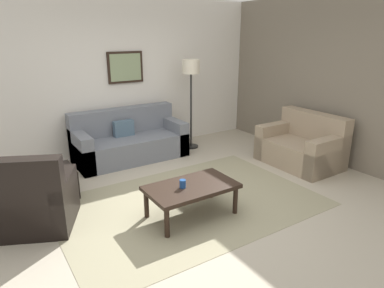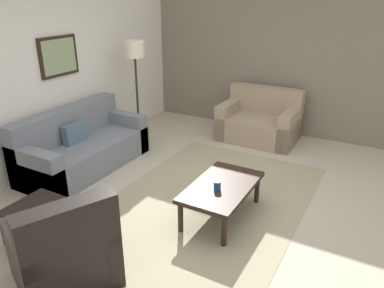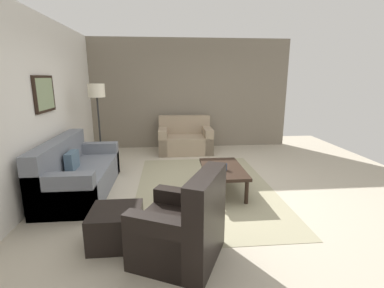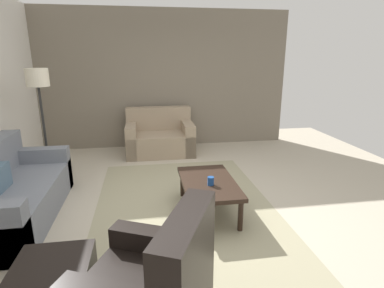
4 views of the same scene
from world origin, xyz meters
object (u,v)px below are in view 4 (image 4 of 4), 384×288
(couch_loveseat, at_px, (160,138))
(coffee_table, at_px, (208,185))
(ottoman, at_px, (54,286))
(lamp_standing, at_px, (39,89))
(couch_main, at_px, (6,197))
(cup, at_px, (211,181))

(couch_loveseat, distance_m, coffee_table, 2.63)
(ottoman, distance_m, coffee_table, 1.99)
(lamp_standing, bearing_deg, couch_main, 174.12)
(couch_main, xyz_separation_m, lamp_standing, (1.27, -0.13, 1.11))
(couch_main, bearing_deg, lamp_standing, -5.88)
(coffee_table, height_order, cup, cup)
(lamp_standing, bearing_deg, cup, -124.87)
(couch_loveseat, xyz_separation_m, cup, (-2.71, -0.45, 0.16))
(couch_main, height_order, cup, couch_main)
(coffee_table, bearing_deg, ottoman, 131.78)
(couch_loveseat, bearing_deg, cup, -170.63)
(ottoman, bearing_deg, couch_main, 31.15)
(couch_loveseat, distance_m, cup, 2.76)
(ottoman, height_order, coffee_table, coffee_table)
(couch_loveseat, xyz_separation_m, ottoman, (-3.91, 1.03, -0.10))
(couch_main, bearing_deg, ottoman, -148.85)
(couch_main, height_order, lamp_standing, lamp_standing)
(ottoman, height_order, lamp_standing, lamp_standing)
(ottoman, distance_m, cup, 1.92)
(cup, relative_size, lamp_standing, 0.06)
(cup, xyz_separation_m, lamp_standing, (1.57, 2.25, 0.95))
(coffee_table, relative_size, cup, 10.91)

